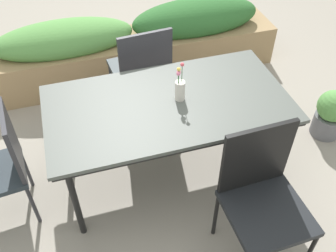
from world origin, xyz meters
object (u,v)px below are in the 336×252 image
Objects in this scene: chair_end_left at (3,163)px; potted_plant at (331,113)px; chair_near_right at (262,193)px; chair_far_side at (142,68)px; dining_table at (168,108)px; planter_box at (135,44)px; flower_vase at (180,88)px.

potted_plant is (2.73, 0.04, -0.27)m from chair_end_left.
chair_far_side is at bearing -77.21° from chair_near_right.
dining_table is at bearing -93.81° from chair_far_side.
dining_table is at bearing -93.16° from planter_box.
chair_end_left is 3.08× the size of flower_vase.
dining_table is 3.66× the size of potted_plant.
chair_end_left is (-1.19, 0.01, -0.21)m from dining_table.
chair_far_side is 3.25× the size of flower_vase.
flower_vase is (0.09, 0.01, 0.15)m from dining_table.
potted_plant is at bearing 1.30° from flower_vase.
planter_box is (0.08, 1.51, -0.37)m from dining_table.
flower_vase is 1.58m from potted_plant.
flower_vase is 0.10× the size of planter_box.
planter_box reaches higher than potted_plant.
flower_vase reaches higher than chair_end_left.
chair_end_left is 1.97m from planter_box.
dining_table is at bearing -178.34° from potted_plant.
chair_end_left is at bearing -179.23° from potted_plant.
chair_end_left reaches higher than planter_box.
planter_box is (-0.01, 1.49, -0.52)m from flower_vase.
chair_far_side is 0.32× the size of planter_box.
planter_box is at bearing 77.94° from chair_far_side.
chair_near_right is 1.45m from potted_plant.
planter_box is at bearing 90.26° from flower_vase.
potted_plant is at bearing -146.57° from chair_near_right.
flower_vase reaches higher than chair_far_side.
chair_near_right reaches higher than potted_plant.
chair_far_side reaches higher than chair_end_left.
dining_table is 1.76× the size of chair_far_side.
chair_end_left reaches higher than potted_plant.
chair_near_right is 2.13× the size of potted_plant.
potted_plant is (1.46, -1.46, -0.11)m from planter_box.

